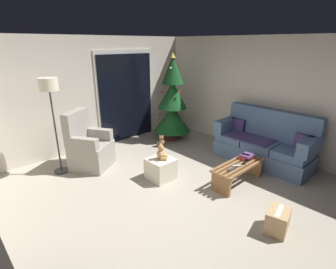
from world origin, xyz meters
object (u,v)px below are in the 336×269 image
Objects in this scene: coffee_table at (238,170)px; remote_graphite at (231,169)px; remote_black at (245,162)px; book_stack at (246,156)px; remote_silver at (237,166)px; ottoman at (161,169)px; teddy_bear_honey at (161,153)px; cardboard_box_taped_mid_floor at (278,221)px; cell_phone at (246,154)px; floor_lamp at (50,94)px; teddy_bear_chestnut_by_tree at (161,141)px; christmas_tree at (172,103)px; armchair at (89,148)px; couch at (264,144)px.

remote_graphite is at bearing -171.92° from coffee_table.
book_stack is at bearing 99.63° from remote_black.
coffee_table is at bearing 143.21° from remote_silver.
teddy_bear_honey is (0.01, -0.01, 0.31)m from ottoman.
remote_silver is at bearing -80.08° from remote_graphite.
book_stack reaches higher than remote_silver.
remote_graphite is at bearing 68.26° from cardboard_box_taped_mid_floor.
cell_phone is at bearing 8.34° from coffee_table.
remote_silver is at bearing -51.92° from floor_lamp.
teddy_bear_chestnut_by_tree is (0.43, 2.25, -0.26)m from remote_graphite.
christmas_tree is 4.85× the size of ottoman.
remote_black reaches higher than ottoman.
couch is at bearing -39.38° from armchair.
teddy_bear_chestnut_by_tree is at bearing 84.30° from cell_phone.
armchair is at bearing 119.63° from cell_phone.
teddy_bear_honey is at bearing -107.45° from remote_silver.
cardboard_box_taped_mid_floor is at bearing -75.11° from armchair.
cardboard_box_taped_mid_floor reaches higher than teddy_bear_chestnut_by_tree.
armchair reaches higher than cardboard_box_taped_mid_floor.
remote_graphite reaches higher than cardboard_box_taped_mid_floor.
remote_black is at bearing -160.67° from cell_phone.
couch is 0.84m from book_stack.
book_stack is at bearing -99.55° from christmas_tree.
remote_graphite is 0.18m from remote_silver.
remote_black is at bearing -103.40° from christmas_tree.
coffee_table is 3.86× the size of teddy_bear_chestnut_by_tree.
armchair is (-1.90, 2.33, -0.00)m from book_stack.
armchair reaches higher than remote_graphite.
cell_phone is 0.33× the size of ottoman.
christmas_tree is (0.58, 2.45, 0.56)m from remote_black.
floor_lamp is (-2.02, 2.57, 1.13)m from remote_silver.
christmas_tree reaches higher than book_stack.
armchair is at bearing -160.16° from remote_black.
remote_graphite is at bearing -61.45° from armchair.
remote_graphite is at bearing -111.92° from christmas_tree.
couch is at bearing -2.97° from cell_phone.
cardboard_box_taped_mid_floor is at bearing -146.95° from couch.
remote_black is 2.58m from christmas_tree.
floor_lamp reaches higher than book_stack.
remote_black is 2.27m from teddy_bear_chestnut_by_tree.
armchair is (-1.87, 2.33, -0.05)m from cell_phone.
couch is 0.86m from cell_phone.
cell_phone is at bearing 137.12° from remote_silver.
christmas_tree is 2.13m from teddy_bear_honey.
christmas_tree is at bearing 0.75° from armchair.
armchair reaches higher than teddy_bear_chestnut_by_tree.
couch reaches higher than remote_silver.
couch is at bearing 6.36° from book_stack.
cell_phone is at bearing -40.63° from teddy_bear_honey.
remote_graphite reaches higher than teddy_bear_chestnut_by_tree.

